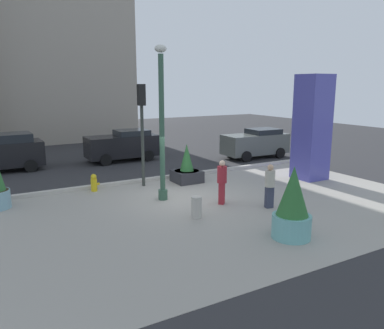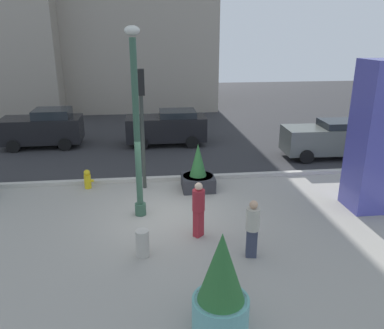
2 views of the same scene
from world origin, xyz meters
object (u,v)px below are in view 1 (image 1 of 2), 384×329
car_curb_east (3,153)px  pedestrian_crossing (222,180)px  lamp_post (162,127)px  car_far_lane (123,145)px  car_passing_lane (256,143)px  potted_plant_near_left (292,206)px  potted_plant_mid_plaza (187,169)px  concrete_bollard (196,207)px  pedestrian_on_sidewalk (270,184)px  fire_hydrant (94,183)px  traffic_light_corner (142,118)px  art_pillar_blue (312,128)px

car_curb_east → pedestrian_crossing: bearing=-56.8°
pedestrian_crossing → lamp_post: bearing=136.5°
pedestrian_crossing → car_far_lane: bearing=92.0°
lamp_post → car_passing_lane: (8.76, 5.18, -1.94)m
potted_plant_near_left → car_curb_east: potted_plant_near_left is taller
potted_plant_mid_plaza → car_far_lane: (-0.80, 6.35, 0.31)m
car_far_lane → car_passing_lane: car_far_lane is taller
concrete_bollard → pedestrian_on_sidewalk: bearing=-7.5°
lamp_post → fire_hydrant: 4.06m
lamp_post → traffic_light_corner: 2.32m
lamp_post → potted_plant_near_left: 5.88m
car_far_lane → car_curb_east: bearing=176.9°
traffic_light_corner → car_curb_east: 8.43m
traffic_light_corner → car_curb_east: traffic_light_corner is taller
pedestrian_crossing → car_curb_east: bearing=123.2°
fire_hydrant → concrete_bollard: (2.09, -4.98, 0.01)m
car_far_lane → pedestrian_on_sidewalk: size_ratio=2.54×
potted_plant_mid_plaza → art_pillar_blue: bearing=-22.8°
fire_hydrant → traffic_light_corner: size_ratio=0.17×
lamp_post → potted_plant_mid_plaza: lamp_post is taller
potted_plant_near_left → pedestrian_crossing: bearing=89.1°
concrete_bollard → traffic_light_corner: bearing=89.3°
car_far_lane → fire_hydrant: bearing=-120.1°
lamp_post → potted_plant_near_left: (1.63, -5.33, -1.87)m
lamp_post → potted_plant_mid_plaza: bearing=42.4°
concrete_bollard → car_far_lane: size_ratio=0.18×
traffic_light_corner → car_passing_lane: (8.62, 2.88, -2.11)m
fire_hydrant → pedestrian_on_sidewalk: size_ratio=0.46×
fire_hydrant → pedestrian_crossing: (3.70, -4.12, 0.57)m
potted_plant_near_left → pedestrian_on_sidewalk: bearing=62.4°
car_passing_lane → pedestrian_crossing: (-7.07, -6.78, 0.03)m
art_pillar_blue → lamp_post: bearing=177.5°
lamp_post → car_curb_east: 10.17m
pedestrian_crossing → traffic_light_corner: bearing=111.6°
fire_hydrant → car_curb_east: size_ratio=0.19×
lamp_post → potted_plant_near_left: bearing=-73.0°
lamp_post → pedestrian_crossing: bearing=-43.5°
car_curb_east → pedestrian_on_sidewalk: car_curb_east is taller
car_far_lane → lamp_post: bearing=-99.2°
pedestrian_crossing → potted_plant_mid_plaza: bearing=82.7°
potted_plant_near_left → traffic_light_corner: 8.04m
potted_plant_mid_plaza → fire_hydrant: (-4.16, 0.56, -0.25)m
car_far_lane → pedestrian_crossing: car_far_lane is taller
potted_plant_mid_plaza → traffic_light_corner: bearing=170.2°
potted_plant_near_left → traffic_light_corner: size_ratio=0.49×
traffic_light_corner → car_passing_lane: traffic_light_corner is taller
concrete_bollard → traffic_light_corner: traffic_light_corner is taller
art_pillar_blue → concrete_bollard: size_ratio=6.52×
potted_plant_near_left → car_curb_east: bearing=115.4°
potted_plant_near_left → traffic_light_corner: traffic_light_corner is taller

